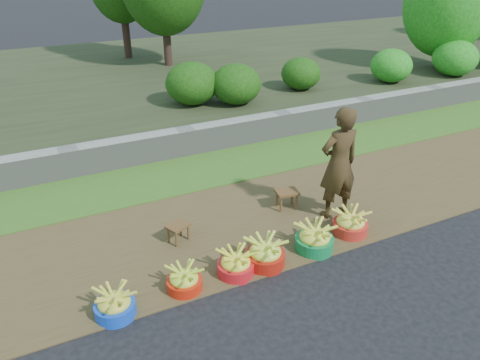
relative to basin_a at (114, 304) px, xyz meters
name	(u,v)px	position (x,y,z in m)	size (l,w,h in m)	color
ground_plane	(294,268)	(2.31, -0.17, -0.16)	(120.00, 120.00, 0.00)	black
dirt_shoulder	(251,222)	(2.31, 1.08, -0.15)	(80.00, 2.50, 0.02)	brown
grass_verge	(202,170)	(2.31, 3.08, -0.14)	(80.00, 1.50, 0.04)	#3E6D21
retaining_wall	(186,142)	(2.31, 3.93, 0.12)	(80.00, 0.35, 0.55)	gray
earth_bank	(126,83)	(2.31, 8.83, 0.09)	(80.00, 10.00, 0.50)	#2F371E
vegetation	(54,7)	(0.58, 7.13, 2.40)	(33.11, 8.01, 4.14)	#301F19
basin_a	(114,304)	(0.00, 0.00, 0.00)	(0.48, 0.48, 0.35)	blue
basin_b	(184,280)	(0.87, 0.06, -0.01)	(0.44, 0.44, 0.33)	red
basin_c	(236,264)	(1.56, 0.06, 0.00)	(0.48, 0.48, 0.36)	red
basin_d	(265,254)	(2.00, 0.07, 0.02)	(0.53, 0.53, 0.40)	#AB1B0E
basin_e	(315,239)	(2.78, 0.07, 0.02)	(0.54, 0.54, 0.40)	#11773C
basin_f	(350,223)	(3.48, 0.18, 0.01)	(0.52, 0.52, 0.39)	red
stool_left	(178,228)	(1.15, 1.07, 0.08)	(0.37, 0.34, 0.27)	brown
stool_right	(287,194)	(3.01, 1.20, 0.10)	(0.38, 0.32, 0.31)	brown
vendor_woman	(339,164)	(3.57, 0.69, 0.74)	(0.64, 0.42, 1.76)	black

